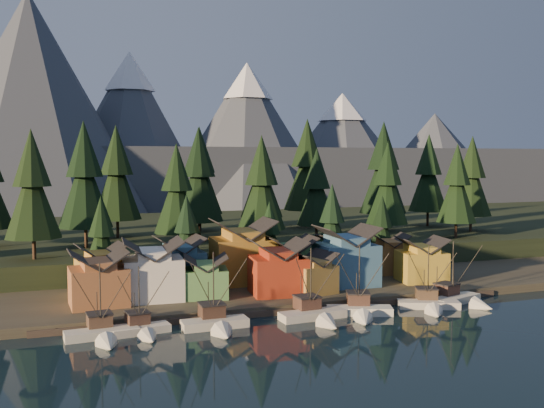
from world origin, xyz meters
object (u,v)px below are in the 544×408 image
object	(u,v)px
house_front_1	(153,268)
house_back_1	(180,261)
boat_2	(217,313)
boat_5	(430,297)
boat_0	(103,324)
boat_4	(361,302)
boat_1	(142,320)
house_front_0	(98,277)
boat_6	(461,291)
house_back_0	(101,268)
boat_3	(316,306)

from	to	relation	value
house_front_1	house_back_1	distance (m)	9.38
boat_2	boat_5	distance (m)	36.72
boat_0	house_back_1	size ratio (longest dim) A/B	1.24
boat_0	boat_4	world-z (taller)	boat_4
boat_1	house_front_0	xyz separation A→B (m)	(-5.14, 14.15, 4.06)
boat_6	house_back_0	xyz separation A→B (m)	(-58.93, 22.43, 3.83)
boat_1	boat_2	xyz separation A→B (m)	(10.75, -0.87, 0.34)
house_back_1	boat_6	bearing A→B (deg)	-30.16
boat_0	house_front_0	size ratio (longest dim) A/B	1.23
boat_2	boat_3	distance (m)	15.89
boat_1	boat_4	bearing A→B (deg)	-10.54
boat_1	house_back_1	size ratio (longest dim) A/B	1.15
boat_3	boat_6	xyz separation A→B (m)	(28.09, 1.54, -0.07)
boat_5	boat_1	bearing A→B (deg)	-159.38
boat_0	house_back_0	distance (m)	23.58
boat_1	boat_3	xyz separation A→B (m)	(26.64, -1.17, 0.19)
boat_0	house_front_1	distance (m)	19.30
boat_0	boat_3	bearing A→B (deg)	-6.32
boat_5	house_back_1	xyz separation A→B (m)	(-37.68, 24.17, 4.25)
boat_5	house_back_0	size ratio (longest dim) A/B	1.30
boat_1	boat_2	size ratio (longest dim) A/B	0.86
house_front_1	boat_1	bearing A→B (deg)	-100.35
house_front_0	boat_3	bearing A→B (deg)	-29.56
boat_2	house_front_0	bearing A→B (deg)	135.84
boat_5	house_back_0	distance (m)	57.06
boat_2	house_back_0	world-z (taller)	boat_2
boat_0	house_back_0	size ratio (longest dim) A/B	1.30
house_back_1	house_front_0	bearing A→B (deg)	-152.49
boat_5	house_front_0	xyz separation A→B (m)	(-52.61, 15.25, 4.02)
boat_3	boat_5	xyz separation A→B (m)	(20.83, 0.08, -0.14)
boat_0	boat_6	bearing A→B (deg)	-4.23
boat_5	boat_6	bearing A→B (deg)	33.28
house_front_0	boat_4	bearing A→B (deg)	-24.89
boat_0	boat_1	size ratio (longest dim) A/B	1.08
boat_5	house_back_1	world-z (taller)	house_back_1
boat_2	house_front_0	distance (m)	22.18
boat_3	house_front_1	bearing A→B (deg)	139.24
boat_6	house_front_0	distance (m)	61.56
house_back_0	boat_3	bearing A→B (deg)	-46.00
house_back_0	house_back_1	world-z (taller)	house_back_1
boat_5	house_front_0	distance (m)	54.92
boat_5	house_back_1	bearing A→B (deg)	169.27
boat_3	house_front_0	xyz separation A→B (m)	(-31.78, 15.33, 3.87)
house_front_1	house_back_0	world-z (taller)	house_front_1
boat_3	boat_6	size ratio (longest dim) A/B	1.03
house_back_0	house_back_1	bearing A→B (deg)	-7.01
house_back_1	boat_1	bearing A→B (deg)	-116.33
house_front_1	boat_3	bearing A→B (deg)	-33.34
boat_0	boat_1	bearing A→B (deg)	-0.58
boat_4	house_back_1	size ratio (longest dim) A/B	1.31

